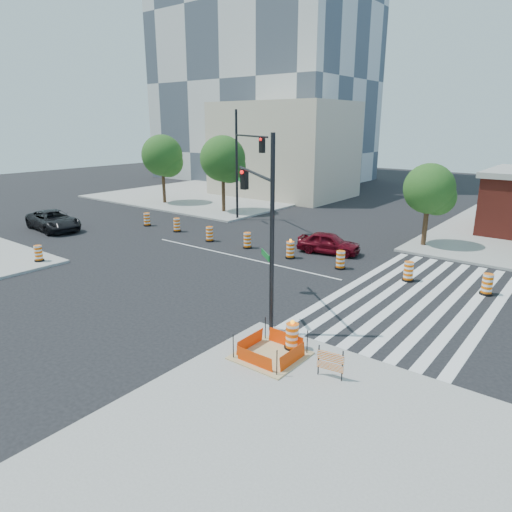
# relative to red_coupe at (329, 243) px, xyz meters

# --- Properties ---
(ground) EXTENTS (120.00, 120.00, 0.00)m
(ground) POSITION_rel_red_coupe_xyz_m (-3.93, -4.07, -0.66)
(ground) COLOR black
(ground) RESTS_ON ground
(sidewalk_nw) EXTENTS (22.00, 22.00, 0.15)m
(sidewalk_nw) POSITION_rel_red_coupe_xyz_m (-21.93, 13.93, -0.59)
(sidewalk_nw) COLOR gray
(sidewalk_nw) RESTS_ON ground
(crosswalk_east) EXTENTS (6.75, 13.50, 0.01)m
(crosswalk_east) POSITION_rel_red_coupe_xyz_m (7.02, -4.07, -0.66)
(crosswalk_east) COLOR silver
(crosswalk_east) RESTS_ON ground
(lane_centerline) EXTENTS (14.00, 0.12, 0.01)m
(lane_centerline) POSITION_rel_red_coupe_xyz_m (-3.93, -4.07, -0.66)
(lane_centerline) COLOR silver
(lane_centerline) RESTS_ON ground
(excavation_pit) EXTENTS (2.20, 2.20, 0.90)m
(excavation_pit) POSITION_rel_red_coupe_xyz_m (5.07, -13.07, -0.44)
(excavation_pit) COLOR tan
(excavation_pit) RESTS_ON ground
(tower_nw) EXTENTS (28.00, 18.00, 45.00)m
(tower_nw) POSITION_rel_red_coupe_xyz_m (-27.93, 29.93, 21.84)
(tower_nw) COLOR beige
(tower_nw) RESTS_ON ground
(beige_midrise) EXTENTS (14.00, 10.00, 10.00)m
(beige_midrise) POSITION_rel_red_coupe_xyz_m (-15.93, 17.93, 4.34)
(beige_midrise) COLOR #C5B396
(beige_midrise) RESTS_ON ground
(red_coupe) EXTENTS (4.13, 2.32, 1.33)m
(red_coupe) POSITION_rel_red_coupe_xyz_m (0.00, 0.00, 0.00)
(red_coupe) COLOR #540711
(red_coupe) RESTS_ON ground
(dark_suv) EXTENTS (5.63, 3.08, 1.50)m
(dark_suv) POSITION_rel_red_coupe_xyz_m (-19.67, -7.16, 0.08)
(dark_suv) COLOR black
(dark_suv) RESTS_ON ground
(signal_pole_se) EXTENTS (4.45, 3.57, 7.38)m
(signal_pole_se) POSITION_rel_red_coupe_xyz_m (2.67, -10.44, 3.87)
(signal_pole_se) COLOR black
(signal_pole_se) RESTS_ON ground
(signal_pole_nw) EXTENTS (5.75, 3.52, 8.73)m
(signal_pole_nw) POSITION_rel_red_coupe_xyz_m (-9.62, 3.46, 4.68)
(signal_pole_nw) COLOR black
(signal_pole_nw) RESTS_ON ground
(pit_drum) EXTENTS (0.57, 0.57, 1.11)m
(pit_drum) POSITION_rel_red_coupe_xyz_m (5.36, -12.18, -0.05)
(pit_drum) COLOR black
(pit_drum) RESTS_ON ground
(sw_corner_drum) EXTENTS (0.54, 0.54, 0.93)m
(sw_corner_drum) POSITION_rel_red_coupe_xyz_m (-12.12, -12.24, -0.08)
(sw_corner_drum) COLOR black
(sw_corner_drum) RESTS_ON ground
(barricade) EXTENTS (0.87, 0.17, 1.02)m
(barricade) POSITION_rel_red_coupe_xyz_m (7.34, -13.02, 0.05)
(barricade) COLOR #FB6205
(barricade) RESTS_ON ground
(tree_north_a) EXTENTS (4.00, 4.00, 6.79)m
(tree_north_a) POSITION_rel_red_coupe_xyz_m (-21.94, 5.88, 3.90)
(tree_north_a) COLOR #382314
(tree_north_a) RESTS_ON ground
(tree_north_b) EXTENTS (4.02, 4.02, 6.83)m
(tree_north_b) POSITION_rel_red_coupe_xyz_m (-14.10, 6.04, 3.92)
(tree_north_b) COLOR #382314
(tree_north_b) RESTS_ON ground
(tree_north_c) EXTENTS (3.26, 3.19, 5.43)m
(tree_north_c) POSITION_rel_red_coupe_xyz_m (4.20, 5.22, 2.98)
(tree_north_c) COLOR #382314
(tree_north_c) RESTS_ON ground
(median_drum_0) EXTENTS (0.60, 0.60, 1.02)m
(median_drum_0) POSITION_rel_red_coupe_xyz_m (-15.25, -1.85, -0.18)
(median_drum_0) COLOR black
(median_drum_0) RESTS_ON ground
(median_drum_1) EXTENTS (0.60, 0.60, 1.02)m
(median_drum_1) POSITION_rel_red_coupe_xyz_m (-11.87, -1.79, -0.18)
(median_drum_1) COLOR black
(median_drum_1) RESTS_ON ground
(median_drum_2) EXTENTS (0.60, 0.60, 1.02)m
(median_drum_2) POSITION_rel_red_coupe_xyz_m (-7.93, -2.40, -0.18)
(median_drum_2) COLOR black
(median_drum_2) RESTS_ON ground
(median_drum_3) EXTENTS (0.60, 0.60, 1.02)m
(median_drum_3) POSITION_rel_red_coupe_xyz_m (-4.77, -2.17, -0.18)
(median_drum_3) COLOR black
(median_drum_3) RESTS_ON ground
(median_drum_4) EXTENTS (0.60, 0.60, 1.18)m
(median_drum_4) POSITION_rel_red_coupe_xyz_m (-1.28, -2.38, -0.17)
(median_drum_4) COLOR black
(median_drum_4) RESTS_ON ground
(median_drum_5) EXTENTS (0.60, 0.60, 1.02)m
(median_drum_5) POSITION_rel_red_coupe_xyz_m (2.08, -2.39, -0.18)
(median_drum_5) COLOR black
(median_drum_5) RESTS_ON ground
(median_drum_6) EXTENTS (0.60, 0.60, 1.02)m
(median_drum_6) POSITION_rel_red_coupe_xyz_m (5.81, -2.09, -0.18)
(median_drum_6) COLOR black
(median_drum_6) RESTS_ON ground
(median_drum_7) EXTENTS (0.60, 0.60, 1.02)m
(median_drum_7) POSITION_rel_red_coupe_xyz_m (9.45, -1.72, -0.18)
(median_drum_7) COLOR black
(median_drum_7) RESTS_ON ground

